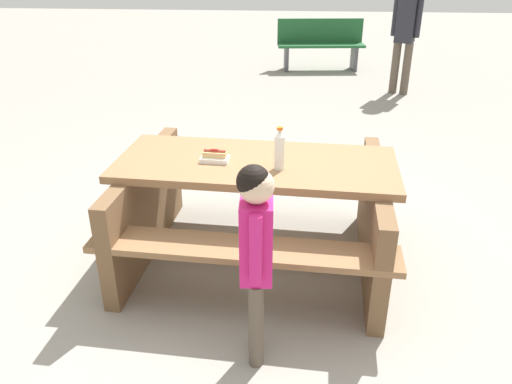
# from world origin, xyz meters

# --- Properties ---
(ground_plane) EXTENTS (30.00, 30.00, 0.00)m
(ground_plane) POSITION_xyz_m (0.00, 0.00, 0.00)
(ground_plane) COLOR gray
(ground_plane) RESTS_ON ground
(picnic_table) EXTENTS (1.87, 1.50, 0.75)m
(picnic_table) POSITION_xyz_m (0.00, 0.00, 0.44)
(picnic_table) COLOR olive
(picnic_table) RESTS_ON ground
(soda_bottle) EXTENTS (0.07, 0.07, 0.27)m
(soda_bottle) POSITION_xyz_m (-0.15, 0.12, 0.88)
(soda_bottle) COLOR silver
(soda_bottle) RESTS_ON picnic_table
(hotdog_tray) EXTENTS (0.19, 0.12, 0.08)m
(hotdog_tray) POSITION_xyz_m (0.26, 0.03, 0.78)
(hotdog_tray) COLOR white
(hotdog_tray) RESTS_ON picnic_table
(child_in_coat) EXTENTS (0.18, 0.28, 1.12)m
(child_in_coat) POSITION_xyz_m (-0.08, 0.94, 0.71)
(child_in_coat) COLOR brown
(child_in_coat) RESTS_ON ground
(park_bench_near) EXTENTS (1.54, 0.56, 0.85)m
(park_bench_near) POSITION_xyz_m (-0.61, -6.16, 0.45)
(park_bench_near) COLOR #1E592D
(park_bench_near) RESTS_ON ground
(bystander_adult) EXTENTS (0.38, 0.31, 1.65)m
(bystander_adult) POSITION_xyz_m (-1.74, -4.61, 1.05)
(bystander_adult) COLOR brown
(bystander_adult) RESTS_ON ground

